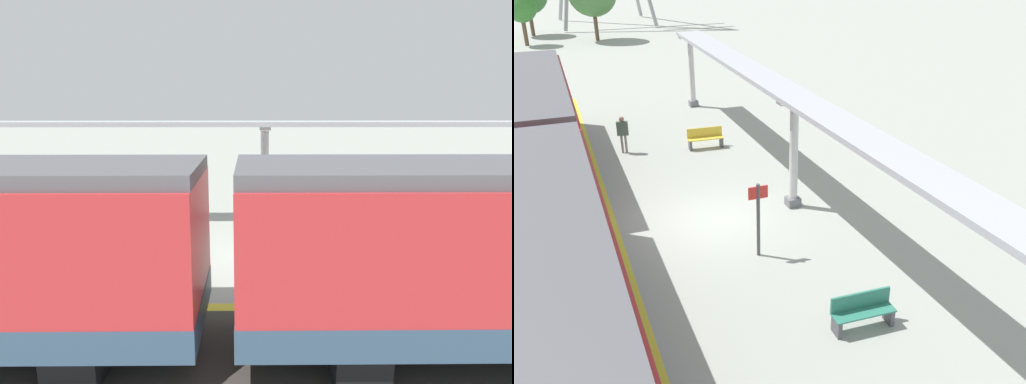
# 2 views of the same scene
# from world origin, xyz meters

# --- Properties ---
(ground_plane) EXTENTS (176.00, 176.00, 0.00)m
(ground_plane) POSITION_xyz_m (0.00, 0.00, 0.00)
(ground_plane) COLOR #979C92
(tactile_edge_strip) EXTENTS (0.35, 34.01, 0.01)m
(tactile_edge_strip) POSITION_xyz_m (-3.07, 0.00, 0.00)
(tactile_edge_strip) COLOR gold
(tactile_edge_strip) RESTS_ON ground
(trackbed) EXTENTS (3.20, 46.01, 0.01)m
(trackbed) POSITION_xyz_m (-4.85, 0.00, 0.00)
(trackbed) COLOR #38332D
(trackbed) RESTS_ON ground
(canopy_pillar_second) EXTENTS (1.10, 0.44, 3.65)m
(canopy_pillar_second) POSITION_xyz_m (2.80, 0.10, 1.85)
(canopy_pillar_second) COLOR slate
(canopy_pillar_second) RESTS_ON ground
(canopy_beam) EXTENTS (1.20, 27.04, 0.16)m
(canopy_beam) POSITION_xyz_m (2.80, 0.01, 3.73)
(canopy_beam) COLOR #A8AAB2
(canopy_beam) RESTS_ON canopy_pillar_nearest
(bench_near_end) EXTENTS (1.52, 0.50, 0.86)m
(bench_near_end) POSITION_xyz_m (1.66, -6.43, 0.44)
(bench_near_end) COLOR #2E7864
(bench_near_end) RESTS_ON ground
(bench_mid_platform) EXTENTS (1.52, 0.53, 0.86)m
(bench_mid_platform) POSITION_xyz_m (1.63, 6.69, 0.44)
(bench_mid_platform) COLOR gold
(bench_mid_platform) RESTS_ON ground
(platform_info_sign) EXTENTS (0.56, 0.10, 2.20)m
(platform_info_sign) POSITION_xyz_m (0.59, -2.51, 1.33)
(platform_info_sign) COLOR #4C4C51
(platform_info_sign) RESTS_ON ground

